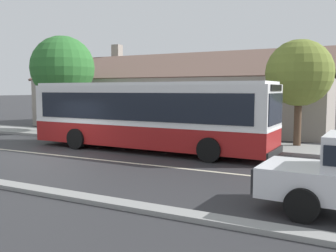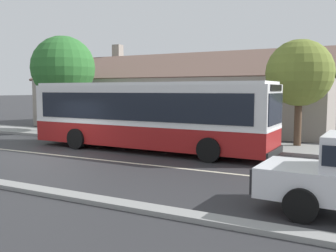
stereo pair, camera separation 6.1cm
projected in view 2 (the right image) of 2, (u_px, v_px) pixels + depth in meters
ground_plane at (55, 155)px, 16.55m from camera, size 300.00×300.00×0.00m
sidewalk_far at (130, 138)px, 21.84m from camera, size 60.00×3.00×0.15m
lane_divider_stripe at (55, 155)px, 16.55m from camera, size 60.00×0.16×0.01m
community_building at (177, 102)px, 28.49m from camera, size 22.40×8.20×6.64m
transit_bus at (147, 114)px, 17.55m from camera, size 12.06×3.00×3.21m
bench_by_building at (76, 128)px, 22.69m from camera, size 1.65×0.51×0.94m
bench_down_street at (128, 131)px, 21.19m from camera, size 1.54×0.51×0.94m
street_tree_primary at (299, 73)px, 18.04m from camera, size 3.22×3.22×5.29m
street_tree_secondary at (64, 71)px, 24.43m from camera, size 4.14×4.14×6.37m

